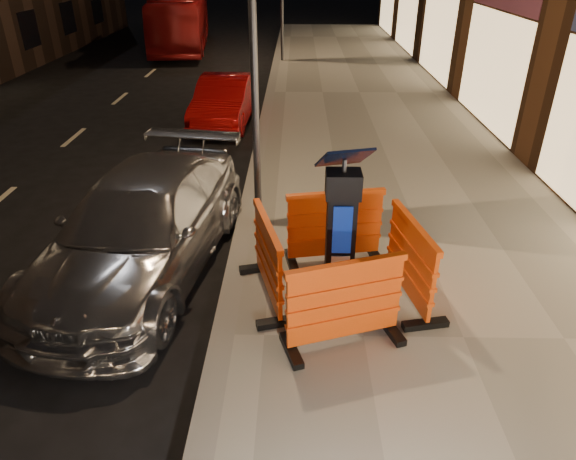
{
  "coord_description": "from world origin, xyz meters",
  "views": [
    {
      "loc": [
        0.91,
        -4.97,
        4.38
      ],
      "look_at": [
        0.8,
        1.0,
        1.1
      ],
      "focal_mm": 32.0,
      "sensor_mm": 36.0,
      "label": 1
    }
  ],
  "objects_px": {
    "barrier_back": "(335,227)",
    "car_silver": "(149,268)",
    "barrier_kerbside": "(268,260)",
    "barrier_bldgside": "(410,261)",
    "bus_doubledecker": "(184,48)",
    "parking_kiosk": "(341,231)",
    "car_red": "(226,124)",
    "barrier_front": "(345,304)"
  },
  "relations": [
    {
      "from": "car_red",
      "to": "car_silver",
      "type": "bearing_deg",
      "value": -89.12
    },
    {
      "from": "barrier_kerbside",
      "to": "barrier_back",
      "type": "bearing_deg",
      "value": -60.17
    },
    {
      "from": "bus_doubledecker",
      "to": "parking_kiosk",
      "type": "bearing_deg",
      "value": -80.22
    },
    {
      "from": "parking_kiosk",
      "to": "car_red",
      "type": "xyz_separation_m",
      "value": [
        -2.61,
        8.45,
        -1.19
      ]
    },
    {
      "from": "parking_kiosk",
      "to": "barrier_kerbside",
      "type": "relative_size",
      "value": 1.4
    },
    {
      "from": "car_silver",
      "to": "parking_kiosk",
      "type": "bearing_deg",
      "value": -8.54
    },
    {
      "from": "barrier_front",
      "to": "car_red",
      "type": "xyz_separation_m",
      "value": [
        -2.61,
        9.4,
        -0.73
      ]
    },
    {
      "from": "barrier_front",
      "to": "parking_kiosk",
      "type": "bearing_deg",
      "value": 71.83
    },
    {
      "from": "barrier_bldgside",
      "to": "car_silver",
      "type": "bearing_deg",
      "value": 65.5
    },
    {
      "from": "barrier_kerbside",
      "to": "car_red",
      "type": "distance_m",
      "value": 8.65
    },
    {
      "from": "barrier_front",
      "to": "bus_doubledecker",
      "type": "relative_size",
      "value": 0.16
    },
    {
      "from": "barrier_back",
      "to": "barrier_bldgside",
      "type": "bearing_deg",
      "value": -55.17
    },
    {
      "from": "barrier_bldgside",
      "to": "bus_doubledecker",
      "type": "bearing_deg",
      "value": 7.87
    },
    {
      "from": "barrier_kerbside",
      "to": "car_red",
      "type": "bearing_deg",
      "value": -4.06
    },
    {
      "from": "barrier_front",
      "to": "barrier_kerbside",
      "type": "distance_m",
      "value": 1.34
    },
    {
      "from": "barrier_back",
      "to": "car_red",
      "type": "distance_m",
      "value": 7.98
    },
    {
      "from": "barrier_front",
      "to": "car_red",
      "type": "bearing_deg",
      "value": 87.34
    },
    {
      "from": "barrier_kerbside",
      "to": "car_silver",
      "type": "relative_size",
      "value": 0.29
    },
    {
      "from": "barrier_front",
      "to": "barrier_bldgside",
      "type": "bearing_deg",
      "value": 26.83
    },
    {
      "from": "barrier_front",
      "to": "barrier_kerbside",
      "type": "xyz_separation_m",
      "value": [
        -0.95,
        0.95,
        0.0
      ]
    },
    {
      "from": "barrier_bldgside",
      "to": "car_red",
      "type": "bearing_deg",
      "value": 11.67
    },
    {
      "from": "barrier_front",
      "to": "barrier_back",
      "type": "height_order",
      "value": "same"
    },
    {
      "from": "car_silver",
      "to": "car_red",
      "type": "distance_m",
      "value": 7.55
    },
    {
      "from": "parking_kiosk",
      "to": "car_red",
      "type": "relative_size",
      "value": 0.53
    },
    {
      "from": "parking_kiosk",
      "to": "car_silver",
      "type": "distance_m",
      "value": 3.24
    },
    {
      "from": "car_red",
      "to": "bus_doubledecker",
      "type": "height_order",
      "value": "bus_doubledecker"
    },
    {
      "from": "barrier_kerbside",
      "to": "bus_doubledecker",
      "type": "distance_m",
      "value": 21.68
    },
    {
      "from": "barrier_bldgside",
      "to": "car_red",
      "type": "distance_m",
      "value": 9.2
    },
    {
      "from": "parking_kiosk",
      "to": "car_red",
      "type": "distance_m",
      "value": 8.93
    },
    {
      "from": "car_silver",
      "to": "barrier_back",
      "type": "bearing_deg",
      "value": 9.84
    },
    {
      "from": "car_red",
      "to": "barrier_kerbside",
      "type": "bearing_deg",
      "value": -76.01
    },
    {
      "from": "barrier_kerbside",
      "to": "barrier_bldgside",
      "type": "relative_size",
      "value": 1.0
    },
    {
      "from": "barrier_back",
      "to": "car_silver",
      "type": "height_order",
      "value": "barrier_back"
    },
    {
      "from": "barrier_front",
      "to": "barrier_back",
      "type": "relative_size",
      "value": 1.0
    },
    {
      "from": "parking_kiosk",
      "to": "car_red",
      "type": "bearing_deg",
      "value": 93.99
    },
    {
      "from": "barrier_back",
      "to": "bus_doubledecker",
      "type": "bearing_deg",
      "value": 97.27
    },
    {
      "from": "car_silver",
      "to": "bus_doubledecker",
      "type": "bearing_deg",
      "value": 108.63
    },
    {
      "from": "barrier_front",
      "to": "barrier_back",
      "type": "bearing_deg",
      "value": 71.83
    },
    {
      "from": "barrier_back",
      "to": "bus_doubledecker",
      "type": "height_order",
      "value": "bus_doubledecker"
    },
    {
      "from": "parking_kiosk",
      "to": "barrier_back",
      "type": "relative_size",
      "value": 1.4
    },
    {
      "from": "barrier_front",
      "to": "barrier_bldgside",
      "type": "distance_m",
      "value": 1.34
    },
    {
      "from": "barrier_kerbside",
      "to": "car_silver",
      "type": "distance_m",
      "value": 2.25
    }
  ]
}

